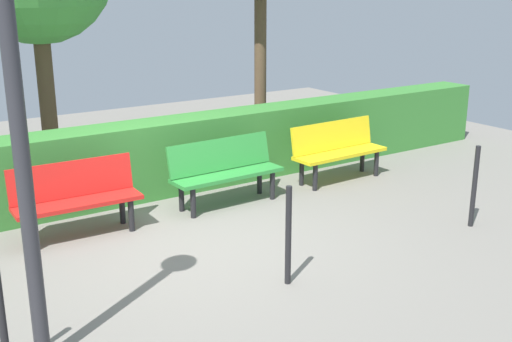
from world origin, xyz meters
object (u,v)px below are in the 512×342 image
(bench_yellow, at_px, (337,148))
(bench_green, at_px, (225,169))
(lamp_post, at_px, (12,70))
(bench_red, at_px, (76,196))

(bench_yellow, height_order, bench_green, bench_yellow)
(bench_yellow, bearing_deg, lamp_post, 23.43)
(bench_yellow, xyz_separation_m, bench_green, (1.95, 0.01, 0.00))
(bench_red, xyz_separation_m, lamp_post, (1.08, 2.39, 1.78))
(bench_yellow, distance_m, bench_green, 1.95)
(bench_green, distance_m, lamp_post, 4.27)
(bench_red, bearing_deg, lamp_post, 67.33)
(bench_yellow, xyz_separation_m, lamp_post, (5.02, 2.38, 1.77))
(bench_yellow, xyz_separation_m, bench_red, (3.93, -0.00, -0.00))
(bench_green, bearing_deg, bench_red, -2.12)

